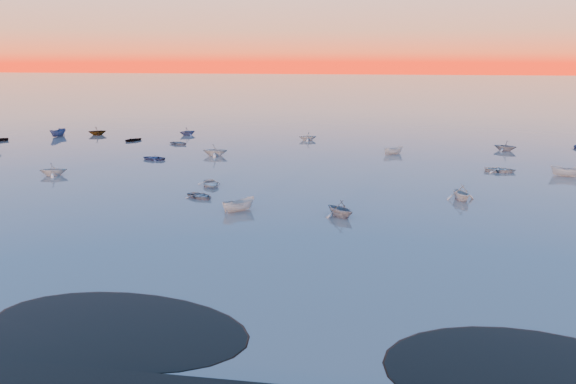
# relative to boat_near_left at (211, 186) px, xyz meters

# --- Properties ---
(ground) EXTENTS (600.00, 600.00, 0.00)m
(ground) POSITION_rel_boat_near_left_xyz_m (13.67, 64.15, 0.00)
(ground) COLOR #675B56
(ground) RESTS_ON ground
(mud_lobes) EXTENTS (140.00, 6.00, 0.07)m
(mud_lobes) POSITION_rel_boat_near_left_xyz_m (13.67, -36.85, 0.01)
(mud_lobes) COLOR black
(mud_lobes) RESTS_ON ground
(moored_fleet) EXTENTS (124.00, 58.00, 1.20)m
(moored_fleet) POSITION_rel_boat_near_left_xyz_m (13.67, 17.15, 0.00)
(moored_fleet) COLOR beige
(moored_fleet) RESTS_ON ground
(boat_near_left) EXTENTS (4.14, 3.05, 0.96)m
(boat_near_left) POSITION_rel_boat_near_left_xyz_m (0.00, 0.00, 0.00)
(boat_near_left) COLOR beige
(boat_near_left) RESTS_ON ground
(boat_near_center) EXTENTS (3.45, 3.67, 1.23)m
(boat_near_center) POSITION_rel_boat_near_left_xyz_m (5.79, -9.88, 0.00)
(boat_near_center) COLOR beige
(boat_near_center) RESTS_ON ground
(boat_near_right) EXTENTS (3.98, 2.59, 1.28)m
(boat_near_right) POSITION_rel_boat_near_left_xyz_m (28.15, -1.97, 0.00)
(boat_near_right) COLOR beige
(boat_near_right) RESTS_ON ground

